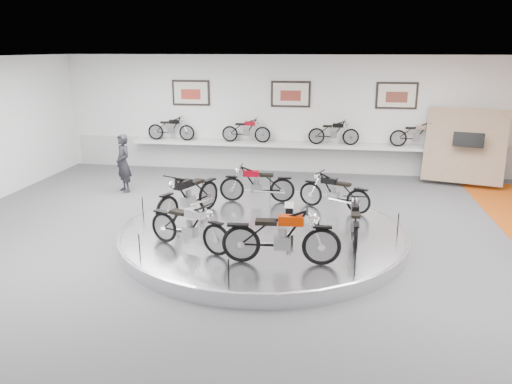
% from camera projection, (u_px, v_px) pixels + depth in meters
% --- Properties ---
extents(floor, '(16.00, 16.00, 0.00)m').
position_uv_depth(floor, '(261.00, 245.00, 11.07)').
color(floor, '#4C4C4F').
rests_on(floor, ground).
extents(ceiling, '(16.00, 16.00, 0.00)m').
position_uv_depth(ceiling, '(261.00, 59.00, 9.96)').
color(ceiling, white).
rests_on(ceiling, wall_back).
extents(wall_back, '(16.00, 0.00, 16.00)m').
position_uv_depth(wall_back, '(290.00, 115.00, 17.16)').
color(wall_back, white).
rests_on(wall_back, floor).
extents(wall_front, '(16.00, 0.00, 16.00)m').
position_uv_depth(wall_front, '(131.00, 343.00, 3.87)').
color(wall_front, white).
rests_on(wall_front, floor).
extents(dado_band, '(15.68, 0.04, 1.10)m').
position_uv_depth(dado_band, '(290.00, 156.00, 17.54)').
color(dado_band, '#BCBCBA').
rests_on(dado_band, floor).
extents(display_platform, '(6.40, 6.40, 0.30)m').
position_uv_depth(display_platform, '(263.00, 234.00, 11.31)').
color(display_platform, silver).
rests_on(display_platform, floor).
extents(platform_rim, '(6.40, 6.40, 0.10)m').
position_uv_depth(platform_rim, '(263.00, 229.00, 11.28)').
color(platform_rim, '#B2B2BA').
rests_on(platform_rim, display_platform).
extents(shelf, '(11.00, 0.55, 0.10)m').
position_uv_depth(shelf, '(289.00, 145.00, 17.15)').
color(shelf, silver).
rests_on(shelf, wall_back).
extents(poster_left, '(1.35, 0.06, 0.88)m').
position_uv_depth(poster_left, '(191.00, 93.00, 17.44)').
color(poster_left, beige).
rests_on(poster_left, wall_back).
extents(poster_center, '(1.35, 0.06, 0.88)m').
position_uv_depth(poster_center, '(291.00, 94.00, 16.93)').
color(poster_center, beige).
rests_on(poster_center, wall_back).
extents(poster_right, '(1.35, 0.06, 0.88)m').
position_uv_depth(poster_right, '(397.00, 96.00, 16.41)').
color(poster_right, beige).
rests_on(poster_right, wall_back).
extents(display_panel, '(2.56, 1.52, 2.30)m').
position_uv_depth(display_panel, '(465.00, 146.00, 15.68)').
color(display_panel, '#9C7A62').
rests_on(display_panel, floor).
extents(shelf_bike_a, '(1.22, 0.43, 0.73)m').
position_uv_depth(shelf_bike_a, '(171.00, 130.00, 17.66)').
color(shelf_bike_a, black).
rests_on(shelf_bike_a, shelf).
extents(shelf_bike_b, '(1.22, 0.43, 0.73)m').
position_uv_depth(shelf_bike_b, '(246.00, 132.00, 17.26)').
color(shelf_bike_b, maroon).
rests_on(shelf_bike_b, shelf).
extents(shelf_bike_c, '(1.22, 0.43, 0.73)m').
position_uv_depth(shelf_bike_c, '(334.00, 134.00, 16.81)').
color(shelf_bike_c, black).
rests_on(shelf_bike_c, shelf).
extents(shelf_bike_d, '(1.22, 0.43, 0.73)m').
position_uv_depth(shelf_bike_d, '(416.00, 136.00, 16.41)').
color(shelf_bike_d, silver).
rests_on(shelf_bike_d, shelf).
extents(bike_a, '(1.70, 1.13, 0.94)m').
position_uv_depth(bike_a, '(334.00, 192.00, 12.38)').
color(bike_a, black).
rests_on(bike_a, display_platform).
extents(bike_b, '(1.71, 0.71, 0.99)m').
position_uv_depth(bike_b, '(257.00, 184.00, 13.03)').
color(bike_b, maroon).
rests_on(bike_b, display_platform).
extents(bike_c, '(1.37, 2.01, 1.12)m').
position_uv_depth(bike_c, '(189.00, 195.00, 11.76)').
color(bike_c, black).
rests_on(bike_c, display_platform).
extents(bike_d, '(1.78, 1.19, 0.99)m').
position_uv_depth(bike_d, '(189.00, 226.00, 9.96)').
color(bike_d, silver).
rests_on(bike_d, display_platform).
extents(bike_e, '(1.93, 0.79, 1.11)m').
position_uv_depth(bike_e, '(281.00, 236.00, 9.24)').
color(bike_e, '#AE2600').
rests_on(bike_e, display_platform).
extents(bike_f, '(0.54, 1.51, 0.89)m').
position_uv_depth(bike_f, '(355.00, 221.00, 10.36)').
color(bike_f, black).
rests_on(bike_f, display_platform).
extents(visitor, '(0.76, 0.74, 1.76)m').
position_uv_depth(visitor, '(123.00, 163.00, 14.96)').
color(visitor, black).
rests_on(visitor, floor).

